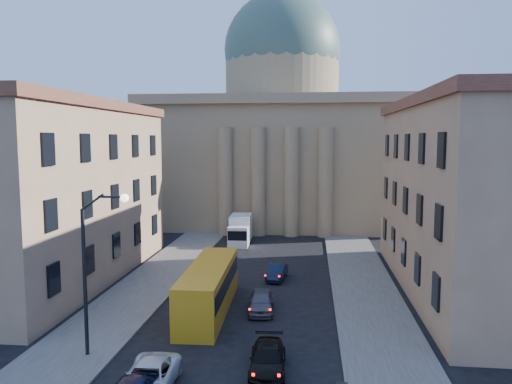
% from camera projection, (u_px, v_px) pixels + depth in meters
% --- Properties ---
extents(sidewalk_left, '(5.00, 60.00, 0.15)m').
position_uv_depth(sidewalk_left, '(135.00, 296.00, 36.69)').
color(sidewalk_left, '#4E4C47').
rests_on(sidewalk_left, ground).
extents(sidewalk_right, '(5.00, 60.00, 0.15)m').
position_uv_depth(sidewalk_right, '(370.00, 305.00, 34.83)').
color(sidewalk_right, '#4E4C47').
rests_on(sidewalk_right, ground).
extents(church, '(68.02, 28.76, 36.60)m').
position_uv_depth(church, '(281.00, 137.00, 71.54)').
color(church, olive).
rests_on(church, ground).
extents(building_left, '(11.60, 26.60, 14.70)m').
position_uv_depth(building_left, '(49.00, 190.00, 40.79)').
color(building_left, tan).
rests_on(building_left, ground).
extents(building_right, '(11.60, 26.60, 14.70)m').
position_uv_depth(building_right, '(482.00, 196.00, 37.07)').
color(building_right, tan).
rests_on(building_right, ground).
extents(street_lamp, '(2.62, 0.44, 8.83)m').
position_uv_depth(street_lamp, '(94.00, 260.00, 26.08)').
color(street_lamp, black).
rests_on(street_lamp, ground).
extents(car_left_mid, '(2.44, 4.97, 1.36)m').
position_uv_depth(car_left_mid, '(148.00, 379.00, 22.83)').
color(car_left_mid, silver).
rests_on(car_left_mid, ground).
extents(car_right_mid, '(2.01, 4.49, 1.28)m').
position_uv_depth(car_right_mid, '(268.00, 359.00, 24.96)').
color(car_right_mid, black).
rests_on(car_right_mid, ground).
extents(car_right_far, '(1.92, 4.19, 1.39)m').
position_uv_depth(car_right_far, '(261.00, 301.00, 33.66)').
color(car_right_far, '#55545A').
rests_on(car_right_far, ground).
extents(car_right_distant, '(1.70, 3.83, 1.22)m').
position_uv_depth(car_right_distant, '(277.00, 272.00, 41.40)').
color(car_right_distant, black).
rests_on(car_right_distant, ground).
extents(city_bus, '(2.90, 11.25, 3.15)m').
position_uv_depth(city_bus, '(209.00, 287.00, 33.63)').
color(city_bus, orange).
rests_on(city_bus, ground).
extents(box_truck, '(2.38, 5.68, 3.08)m').
position_uv_depth(box_truck, '(240.00, 230.00, 55.60)').
color(box_truck, silver).
rests_on(box_truck, ground).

